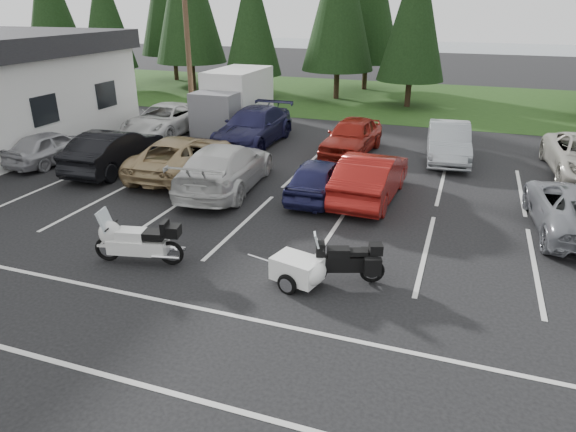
# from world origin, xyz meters

# --- Properties ---
(ground) EXTENTS (120.00, 120.00, 0.00)m
(ground) POSITION_xyz_m (0.00, 0.00, 0.00)
(ground) COLOR black
(ground) RESTS_ON ground
(grass_strip) EXTENTS (80.00, 16.00, 0.01)m
(grass_strip) POSITION_xyz_m (0.00, 24.00, 0.01)
(grass_strip) COLOR #1C3A12
(grass_strip) RESTS_ON ground
(lake_water) EXTENTS (70.00, 50.00, 0.02)m
(lake_water) POSITION_xyz_m (4.00, 55.00, 0.00)
(lake_water) COLOR gray
(lake_water) RESTS_ON ground
(utility_pole) EXTENTS (1.60, 0.26, 9.00)m
(utility_pole) POSITION_xyz_m (-10.00, 12.00, 4.70)
(utility_pole) COLOR #473321
(utility_pole) RESTS_ON ground
(box_truck) EXTENTS (2.40, 5.60, 2.90)m
(box_truck) POSITION_xyz_m (-8.00, 12.50, 1.45)
(box_truck) COLOR silver
(box_truck) RESTS_ON ground
(stall_markings) EXTENTS (32.00, 16.00, 0.01)m
(stall_markings) POSITION_xyz_m (0.00, 2.00, 0.00)
(stall_markings) COLOR silver
(stall_markings) RESTS_ON ground
(conifer_0) EXTENTS (4.58, 4.58, 10.66)m
(conifer_0) POSITION_xyz_m (-28.00, 22.50, 6.23)
(conifer_0) COLOR #332316
(conifer_0) RESTS_ON ground
(conifer_1) EXTENTS (3.96, 3.96, 9.22)m
(conifer_1) POSITION_xyz_m (-22.00, 21.20, 5.39)
(conifer_1) COLOR #332316
(conifer_1) RESTS_ON ground
(conifer_3) EXTENTS (3.87, 3.87, 9.02)m
(conifer_3) POSITION_xyz_m (-10.50, 21.40, 5.27)
(conifer_3) COLOR #332316
(conifer_3) RESTS_ON ground
(conifer_5) EXTENTS (4.14, 4.14, 9.63)m
(conifer_5) POSITION_xyz_m (0.00, 21.60, 5.63)
(conifer_5) COLOR #332316
(conifer_5) RESTS_ON ground
(car_near_0) EXTENTS (2.01, 4.15, 1.36)m
(car_near_0) POSITION_xyz_m (-12.22, 4.24, 0.68)
(car_near_0) COLOR #ACABB0
(car_near_0) RESTS_ON ground
(car_near_1) EXTENTS (1.91, 4.93, 1.60)m
(car_near_1) POSITION_xyz_m (-9.16, 4.32, 0.80)
(car_near_1) COLOR black
(car_near_1) RESTS_ON ground
(car_near_2) EXTENTS (2.76, 5.52, 1.50)m
(car_near_2) POSITION_xyz_m (-6.33, 4.70, 0.75)
(car_near_2) COLOR tan
(car_near_2) RESTS_ON ground
(car_near_3) EXTENTS (2.82, 5.80, 1.63)m
(car_near_3) POSITION_xyz_m (-4.06, 3.75, 0.81)
(car_near_3) COLOR #BCBBB9
(car_near_3) RESTS_ON ground
(car_near_4) EXTENTS (1.73, 4.03, 1.36)m
(car_near_4) POSITION_xyz_m (-0.72, 4.07, 0.68)
(car_near_4) COLOR #1C1C46
(car_near_4) RESTS_ON ground
(car_near_5) EXTENTS (1.88, 4.89, 1.59)m
(car_near_5) POSITION_xyz_m (0.99, 4.45, 0.80)
(car_near_5) COLOR maroon
(car_near_5) RESTS_ON ground
(car_far_0) EXTENTS (2.46, 5.32, 1.48)m
(car_far_0) POSITION_xyz_m (-10.50, 10.10, 0.74)
(car_far_0) COLOR silver
(car_far_0) RESTS_ON ground
(car_far_1) EXTENTS (2.36, 5.70, 1.65)m
(car_far_1) POSITION_xyz_m (-5.56, 9.77, 0.82)
(car_far_1) COLOR #17173A
(car_far_1) RESTS_ON ground
(car_far_2) EXTENTS (2.22, 4.69, 1.55)m
(car_far_2) POSITION_xyz_m (-0.89, 9.78, 0.78)
(car_far_2) COLOR maroon
(car_far_2) RESTS_ON ground
(car_far_3) EXTENTS (2.08, 4.82, 1.54)m
(car_far_3) POSITION_xyz_m (3.16, 10.13, 0.77)
(car_far_3) COLOR gray
(car_far_3) RESTS_ON ground
(touring_motorcycle) EXTENTS (2.71, 1.33, 1.44)m
(touring_motorcycle) POSITION_xyz_m (-3.67, -2.10, 0.72)
(touring_motorcycle) COLOR silver
(touring_motorcycle) RESTS_ON ground
(cargo_trailer) EXTENTS (1.77, 1.27, 0.74)m
(cargo_trailer) POSITION_xyz_m (0.49, -1.83, 0.37)
(cargo_trailer) COLOR white
(cargo_trailer) RESTS_ON ground
(adventure_motorcycle) EXTENTS (2.28, 1.44, 1.31)m
(adventure_motorcycle) POSITION_xyz_m (1.50, -1.33, 0.66)
(adventure_motorcycle) COLOR black
(adventure_motorcycle) RESTS_ON ground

